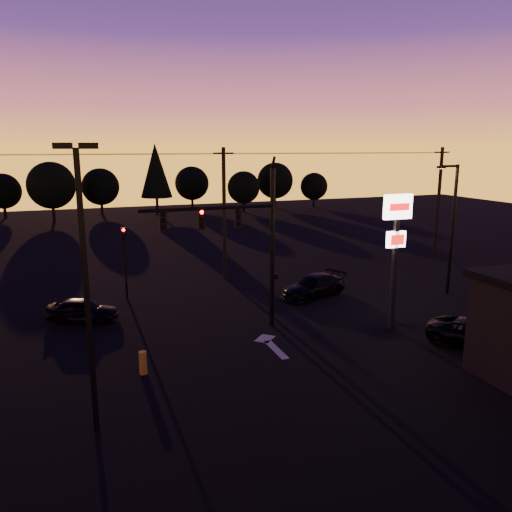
{
  "coord_description": "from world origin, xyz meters",
  "views": [
    {
      "loc": [
        -7.7,
        -18.6,
        9.02
      ],
      "look_at": [
        1.0,
        5.0,
        3.5
      ],
      "focal_mm": 35.0,
      "sensor_mm": 36.0,
      "label": 1
    }
  ],
  "objects_px": {
    "secondary_signal": "(125,252)",
    "streetlight": "(452,224)",
    "pylon_sign": "(396,233)",
    "car_right": "(314,286)",
    "parking_lot_light": "(85,273)",
    "bollard": "(143,363)",
    "car_left": "(83,310)",
    "suv_parked": "(478,335)",
    "traffic_signal_mast": "(242,233)"
  },
  "relations": [
    {
      "from": "secondary_signal",
      "to": "streetlight",
      "type": "relative_size",
      "value": 0.54
    },
    {
      "from": "bollard",
      "to": "car_left",
      "type": "bearing_deg",
      "value": 105.79
    },
    {
      "from": "traffic_signal_mast",
      "to": "bollard",
      "type": "distance_m",
      "value": 7.79
    },
    {
      "from": "car_left",
      "to": "bollard",
      "type": "bearing_deg",
      "value": -141.39
    },
    {
      "from": "bollard",
      "to": "car_right",
      "type": "xyz_separation_m",
      "value": [
        11.34,
        7.26,
        0.18
      ]
    },
    {
      "from": "traffic_signal_mast",
      "to": "car_left",
      "type": "height_order",
      "value": "traffic_signal_mast"
    },
    {
      "from": "parking_lot_light",
      "to": "bollard",
      "type": "xyz_separation_m",
      "value": [
        2.0,
        3.59,
        -4.79
      ]
    },
    {
      "from": "pylon_sign",
      "to": "streetlight",
      "type": "bearing_deg",
      "value": 30.08
    },
    {
      "from": "car_left",
      "to": "car_right",
      "type": "height_order",
      "value": "car_right"
    },
    {
      "from": "traffic_signal_mast",
      "to": "streetlight",
      "type": "bearing_deg",
      "value": 6.14
    },
    {
      "from": "secondary_signal",
      "to": "parking_lot_light",
      "type": "relative_size",
      "value": 0.48
    },
    {
      "from": "bollard",
      "to": "car_right",
      "type": "bearing_deg",
      "value": 32.63
    },
    {
      "from": "car_left",
      "to": "parking_lot_light",
      "type": "bearing_deg",
      "value": -156.61
    },
    {
      "from": "secondary_signal",
      "to": "car_left",
      "type": "relative_size",
      "value": 1.19
    },
    {
      "from": "parking_lot_light",
      "to": "bollard",
      "type": "height_order",
      "value": "parking_lot_light"
    },
    {
      "from": "car_left",
      "to": "suv_parked",
      "type": "bearing_deg",
      "value": -97.78
    },
    {
      "from": "secondary_signal",
      "to": "bollard",
      "type": "height_order",
      "value": "secondary_signal"
    },
    {
      "from": "traffic_signal_mast",
      "to": "car_left",
      "type": "bearing_deg",
      "value": 151.69
    },
    {
      "from": "car_left",
      "to": "car_right",
      "type": "xyz_separation_m",
      "value": [
        13.45,
        -0.19,
        0.04
      ]
    },
    {
      "from": "bollard",
      "to": "traffic_signal_mast",
      "type": "bearing_deg",
      "value": 32.22
    },
    {
      "from": "traffic_signal_mast",
      "to": "car_right",
      "type": "height_order",
      "value": "traffic_signal_mast"
    },
    {
      "from": "parking_lot_light",
      "to": "car_right",
      "type": "distance_m",
      "value": 17.8
    },
    {
      "from": "car_right",
      "to": "suv_parked",
      "type": "distance_m",
      "value": 10.38
    },
    {
      "from": "traffic_signal_mast",
      "to": "secondary_signal",
      "type": "xyz_separation_m",
      "value": [
        -4.9,
        7.49,
        -2.07
      ]
    },
    {
      "from": "secondary_signal",
      "to": "parking_lot_light",
      "type": "distance_m",
      "value": 14.9
    },
    {
      "from": "secondary_signal",
      "to": "streetlight",
      "type": "distance_m",
      "value": 19.89
    },
    {
      "from": "parking_lot_light",
      "to": "car_right",
      "type": "xyz_separation_m",
      "value": [
        13.34,
        10.85,
        -4.61
      ]
    },
    {
      "from": "pylon_sign",
      "to": "suv_parked",
      "type": "relative_size",
      "value": 1.54
    },
    {
      "from": "parking_lot_light",
      "to": "pylon_sign",
      "type": "bearing_deg",
      "value": 17.23
    },
    {
      "from": "secondary_signal",
      "to": "streetlight",
      "type": "xyz_separation_m",
      "value": [
        18.91,
        -5.99,
        1.56
      ]
    },
    {
      "from": "car_left",
      "to": "car_right",
      "type": "bearing_deg",
      "value": -68.0
    },
    {
      "from": "parking_lot_light",
      "to": "suv_parked",
      "type": "distance_m",
      "value": 17.44
    },
    {
      "from": "parking_lot_light",
      "to": "bollard",
      "type": "bearing_deg",
      "value": 60.88
    },
    {
      "from": "parking_lot_light",
      "to": "car_left",
      "type": "distance_m",
      "value": 11.98
    },
    {
      "from": "secondary_signal",
      "to": "car_left",
      "type": "height_order",
      "value": "secondary_signal"
    },
    {
      "from": "car_right",
      "to": "suv_parked",
      "type": "xyz_separation_m",
      "value": [
        3.44,
        -9.79,
        -0.05
      ]
    },
    {
      "from": "pylon_sign",
      "to": "parking_lot_light",
      "type": "bearing_deg",
      "value": -162.77
    },
    {
      "from": "streetlight",
      "to": "suv_parked",
      "type": "xyz_separation_m",
      "value": [
        -4.63,
        -7.44,
        -3.81
      ]
    },
    {
      "from": "pylon_sign",
      "to": "car_left",
      "type": "height_order",
      "value": "pylon_sign"
    },
    {
      "from": "pylon_sign",
      "to": "car_right",
      "type": "relative_size",
      "value": 1.49
    },
    {
      "from": "bollard",
      "to": "pylon_sign",
      "type": "bearing_deg",
      "value": 4.17
    },
    {
      "from": "bollard",
      "to": "suv_parked",
      "type": "xyz_separation_m",
      "value": [
        14.78,
        -2.53,
        0.14
      ]
    },
    {
      "from": "car_left",
      "to": "suv_parked",
      "type": "relative_size",
      "value": 0.83
    },
    {
      "from": "car_left",
      "to": "suv_parked",
      "type": "xyz_separation_m",
      "value": [
        16.89,
        -9.98,
        -0.01
      ]
    },
    {
      "from": "traffic_signal_mast",
      "to": "pylon_sign",
      "type": "bearing_deg",
      "value": -19.36
    },
    {
      "from": "secondary_signal",
      "to": "streetlight",
      "type": "bearing_deg",
      "value": -17.56
    },
    {
      "from": "secondary_signal",
      "to": "parking_lot_light",
      "type": "height_order",
      "value": "parking_lot_light"
    },
    {
      "from": "parking_lot_light",
      "to": "streetlight",
      "type": "relative_size",
      "value": 1.14
    },
    {
      "from": "traffic_signal_mast",
      "to": "parking_lot_light",
      "type": "xyz_separation_m",
      "value": [
        -7.4,
        -6.99,
        0.33
      ]
    },
    {
      "from": "traffic_signal_mast",
      "to": "parking_lot_light",
      "type": "bearing_deg",
      "value": -136.63
    }
  ]
}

